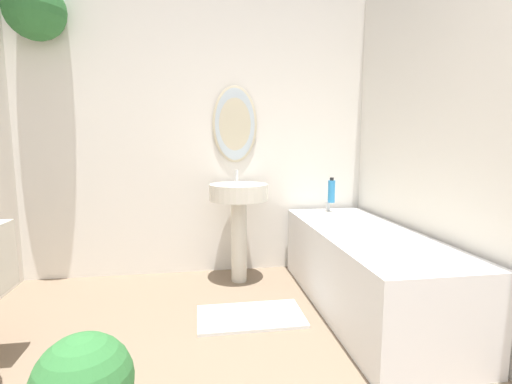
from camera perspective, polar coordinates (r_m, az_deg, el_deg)
The scene contains 6 objects.
wall_back at distance 3.06m, azimuth -11.93°, elevation 11.98°, with size 2.88×0.41×2.40m.
wall_right at distance 2.15m, azimuth 32.89°, elevation 9.76°, with size 0.06×2.98×2.40m.
pedestal_sink at distance 2.84m, azimuth -2.68°, elevation -2.15°, with size 0.44×0.44×0.86m.
bathtub at distance 2.54m, azimuth 16.44°, elevation -11.13°, with size 0.62×1.64×0.59m.
shampoo_bottle at distance 3.05m, azimuth 11.53°, elevation 0.16°, with size 0.06×0.06×0.20m.
bath_mat at distance 2.41m, azimuth -0.85°, elevation -18.59°, with size 0.65×0.37×0.02m.
Camera 1 is at (-0.01, -0.18, 1.07)m, focal length 26.00 mm.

